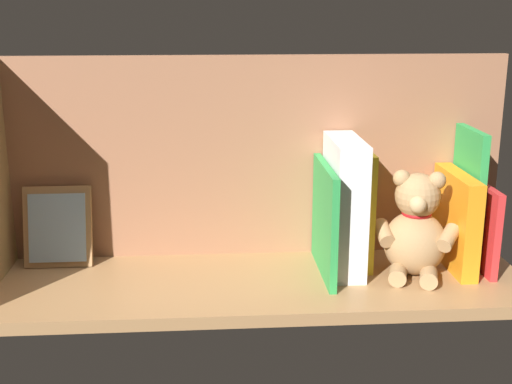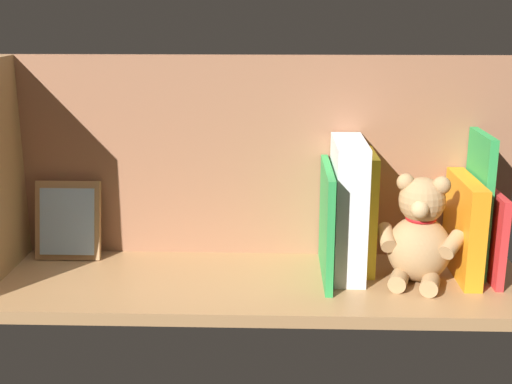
{
  "view_description": "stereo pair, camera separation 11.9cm",
  "coord_description": "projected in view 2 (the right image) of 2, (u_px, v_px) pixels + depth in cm",
  "views": [
    {
      "loc": [
        8.24,
        114.84,
        48.2
      ],
      "look_at": [
        0.0,
        0.0,
        16.15
      ],
      "focal_mm": 47.88,
      "sensor_mm": 36.0,
      "label": 1
    },
    {
      "loc": [
        -3.69,
        115.08,
        48.2
      ],
      "look_at": [
        0.0,
        0.0,
        16.15
      ],
      "focal_mm": 47.88,
      "sensor_mm": 36.0,
      "label": 2
    }
  ],
  "objects": [
    {
      "name": "ground_plane",
      "position": [
        256.0,
        283.0,
        1.24
      ],
      "size": [
        97.75,
        31.2,
        2.2
      ],
      "primitive_type": "cube",
      "color": "#A87A4C"
    },
    {
      "name": "shelf_back_panel",
      "position": [
        258.0,
        157.0,
        1.31
      ],
      "size": [
        97.75,
        1.5,
        38.83
      ],
      "primitive_type": "cube",
      "color": "#9D6647",
      "rests_on": "ground_plane"
    },
    {
      "name": "book_0",
      "position": [
        489.0,
        232.0,
        1.24
      ],
      "size": [
        1.47,
        17.43,
        16.06
      ],
      "primitive_type": "cube",
      "rotation": [
        0.0,
        -0.01,
        0.0
      ],
      "color": "red",
      "rests_on": "ground_plane"
    },
    {
      "name": "book_1",
      "position": [
        478.0,
        203.0,
        1.24
      ],
      "size": [
        1.49,
        13.39,
        25.8
      ],
      "primitive_type": "cube",
      "color": "green",
      "rests_on": "ground_plane"
    },
    {
      "name": "book_2",
      "position": [
        464.0,
        227.0,
        1.23
      ],
      "size": [
        3.17,
        18.09,
        18.02
      ],
      "primitive_type": "cube",
      "color": "orange",
      "rests_on": "ground_plane"
    },
    {
      "name": "teddy_bear",
      "position": [
        420.0,
        236.0,
        1.2
      ],
      "size": [
        15.11,
        14.71,
        19.53
      ],
      "rotation": [
        0.0,
        0.0,
        -0.31
      ],
      "color": "tan",
      "rests_on": "ground_plane"
    },
    {
      "name": "book_3",
      "position": [
        369.0,
        211.0,
        1.26
      ],
      "size": [
        1.72,
        12.76,
        22.07
      ],
      "primitive_type": "cube",
      "rotation": [
        0.0,
        0.0,
        0.0
      ],
      "color": "yellow",
      "rests_on": "ground_plane"
    },
    {
      "name": "dictionary_thick_white",
      "position": [
        348.0,
        208.0,
        1.24
      ],
      "size": [
        5.56,
        16.93,
        24.66
      ],
      "primitive_type": "cube",
      "color": "white",
      "rests_on": "ground_plane"
    },
    {
      "name": "book_4",
      "position": [
        327.0,
        222.0,
        1.23
      ],
      "size": [
        1.3,
        20.62,
        20.27
      ],
      "primitive_type": "cube",
      "color": "green",
      "rests_on": "ground_plane"
    },
    {
      "name": "picture_frame_leaning",
      "position": [
        68.0,
        221.0,
        1.32
      ],
      "size": [
        12.58,
        4.86,
        15.15
      ],
      "color": "#A87A4C",
      "rests_on": "ground_plane"
    }
  ]
}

